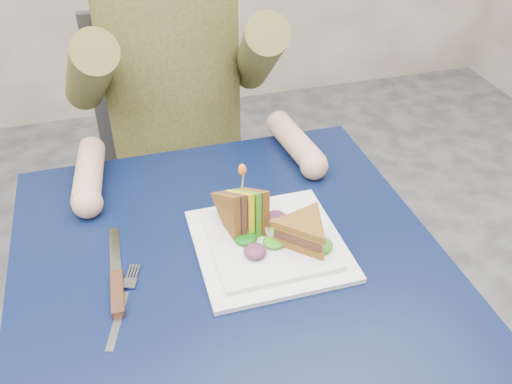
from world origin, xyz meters
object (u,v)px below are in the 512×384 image
object	(u,v)px
fork	(122,307)
chair	(176,150)
diner	(170,41)
plate	(269,243)
knife	(117,285)
sandwich_flat	(304,231)
sandwich_upright	(243,212)
table	(230,288)

from	to	relation	value
fork	chair	bearing A→B (deg)	75.61
diner	plate	distance (m)	0.59
plate	knife	xyz separation A→B (m)	(-0.27, -0.02, -0.00)
sandwich_flat	fork	distance (m)	0.33
chair	fork	world-z (taller)	chair
diner	plate	bearing A→B (deg)	-82.38
chair	sandwich_upright	bearing A→B (deg)	-86.40
fork	plate	bearing A→B (deg)	15.14
plate	sandwich_upright	size ratio (longest dim) A/B	1.76
chair	sandwich_flat	distance (m)	0.75
table	sandwich_upright	bearing A→B (deg)	51.76
plate	knife	world-z (taller)	plate
chair	sandwich_flat	xyz separation A→B (m)	(0.13, -0.70, 0.23)
knife	sandwich_upright	bearing A→B (deg)	16.46
chair	plate	xyz separation A→B (m)	(0.08, -0.67, 0.20)
knife	chair	bearing A→B (deg)	74.36
table	sandwich_flat	world-z (taller)	sandwich_flat
diner	knife	distance (m)	0.64
plate	fork	world-z (taller)	plate
sandwich_flat	knife	bearing A→B (deg)	179.92
sandwich_flat	plate	bearing A→B (deg)	155.56
table	diner	size ratio (longest dim) A/B	1.01
knife	fork	bearing A→B (deg)	-85.11
table	fork	bearing A→B (deg)	-160.74
sandwich_upright	knife	distance (m)	0.25
sandwich_flat	knife	distance (m)	0.33
sandwich_flat	fork	bearing A→B (deg)	-171.66
table	plate	distance (m)	0.12
plate	knife	size ratio (longest dim) A/B	1.17
sandwich_flat	chair	bearing A→B (deg)	100.54
fork	knife	world-z (taller)	knife
table	sandwich_flat	bearing A→B (deg)	-8.64
diner	fork	world-z (taller)	diner
table	knife	distance (m)	0.21
plate	knife	distance (m)	0.27
plate	fork	distance (m)	0.28
sandwich_upright	knife	xyz separation A→B (m)	(-0.24, -0.07, -0.05)
table	plate	xyz separation A→B (m)	(0.08, 0.01, 0.09)
table	diner	bearing A→B (deg)	90.00
table	chair	xyz separation A→B (m)	(0.00, 0.68, -0.11)
diner	fork	size ratio (longest dim) A/B	4.27
plate	sandwich_upright	bearing A→B (deg)	128.37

